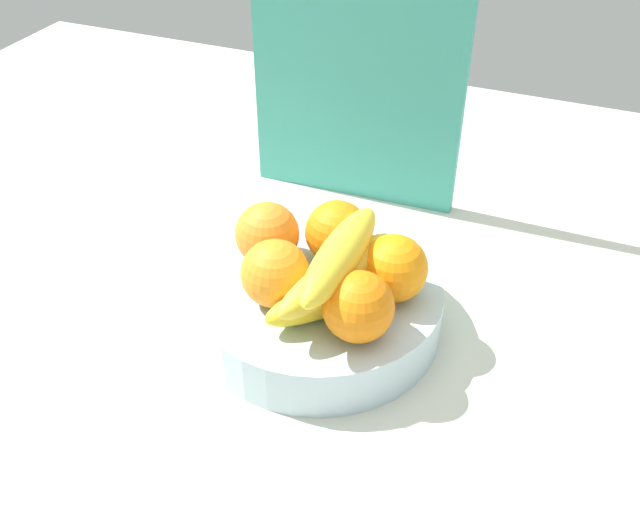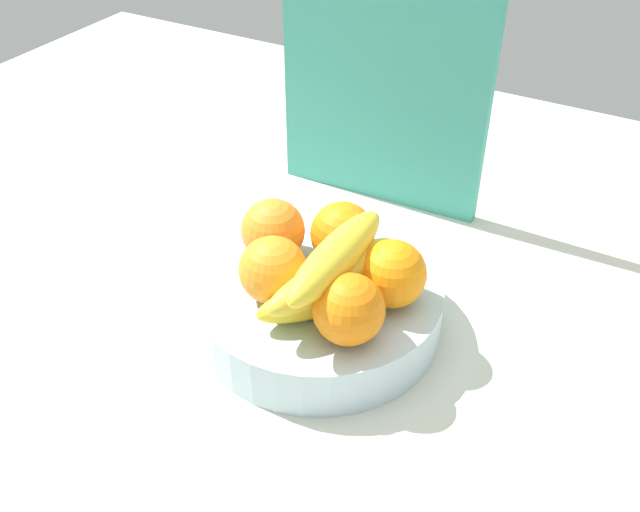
# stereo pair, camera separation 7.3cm
# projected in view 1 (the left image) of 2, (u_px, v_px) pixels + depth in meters

# --- Properties ---
(ground_plane) EXTENTS (1.80, 1.40, 0.03)m
(ground_plane) POSITION_uv_depth(u_px,v_px,m) (317.00, 338.00, 0.81)
(ground_plane) COLOR beige
(fruit_bowl) EXTENTS (0.27, 0.27, 0.06)m
(fruit_bowl) POSITION_uv_depth(u_px,v_px,m) (320.00, 306.00, 0.79)
(fruit_bowl) COLOR silver
(fruit_bowl) RESTS_ON ground_plane
(orange_front_left) EXTENTS (0.07, 0.07, 0.07)m
(orange_front_left) POSITION_uv_depth(u_px,v_px,m) (267.00, 234.00, 0.79)
(orange_front_left) COLOR orange
(orange_front_left) RESTS_ON fruit_bowl
(orange_front_right) EXTENTS (0.07, 0.07, 0.07)m
(orange_front_right) POSITION_uv_depth(u_px,v_px,m) (275.00, 273.00, 0.73)
(orange_front_right) COLOR orange
(orange_front_right) RESTS_ON fruit_bowl
(orange_center) EXTENTS (0.07, 0.07, 0.07)m
(orange_center) POSITION_uv_depth(u_px,v_px,m) (358.00, 307.00, 0.69)
(orange_center) COLOR orange
(orange_center) RESTS_ON fruit_bowl
(orange_back_left) EXTENTS (0.07, 0.07, 0.07)m
(orange_back_left) POSITION_uv_depth(u_px,v_px,m) (394.00, 268.00, 0.74)
(orange_back_left) COLOR orange
(orange_back_left) RESTS_ON fruit_bowl
(orange_back_right) EXTENTS (0.07, 0.07, 0.07)m
(orange_back_right) POSITION_uv_depth(u_px,v_px,m) (335.00, 232.00, 0.79)
(orange_back_right) COLOR orange
(orange_back_right) RESTS_ON fruit_bowl
(banana_bunch) EXTENTS (0.13, 0.17, 0.08)m
(banana_bunch) POSITION_uv_depth(u_px,v_px,m) (340.00, 274.00, 0.72)
(banana_bunch) COLOR yellow
(banana_bunch) RESTS_ON fruit_bowl
(cutting_board) EXTENTS (0.28, 0.03, 0.36)m
(cutting_board) POSITION_uv_depth(u_px,v_px,m) (357.00, 71.00, 0.92)
(cutting_board) COLOR teal
(cutting_board) RESTS_ON ground_plane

